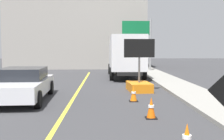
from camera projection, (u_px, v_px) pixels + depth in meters
name	position (u px, v px, depth m)	size (l,w,h in m)	color
lane_center_stripe	(54.00, 130.00, 7.42)	(0.14, 36.00, 0.01)	yellow
arrow_board_trailer	(139.00, 82.00, 14.26)	(1.60, 1.89, 2.70)	orange
box_truck	(126.00, 55.00, 20.94)	(2.56, 7.31, 3.14)	black
pickup_car	(22.00, 84.00, 11.70)	(2.30, 4.88, 1.38)	silver
highway_guide_sign	(142.00, 36.00, 25.90)	(2.79, 0.22, 5.00)	gray
far_building_block	(79.00, 32.00, 33.53)	(15.24, 9.91, 8.50)	gray
traffic_cone_near_sign	(187.00, 139.00, 5.70)	(0.36, 0.36, 0.67)	black
traffic_cone_mid_lane	(151.00, 108.00, 8.67)	(0.36, 0.36, 0.68)	black
traffic_cone_far_lane	(134.00, 94.00, 11.46)	(0.36, 0.36, 0.66)	black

